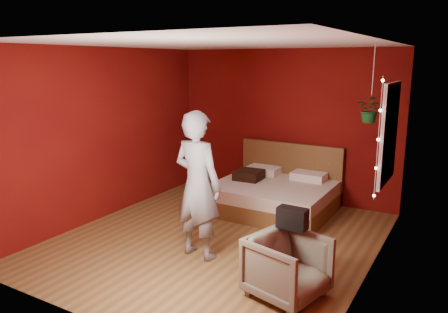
# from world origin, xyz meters

# --- Properties ---
(floor) EXTENTS (4.50, 4.50, 0.00)m
(floor) POSITION_xyz_m (0.00, 0.00, 0.00)
(floor) COLOR brown
(floor) RESTS_ON ground
(room_walls) EXTENTS (4.04, 4.54, 2.62)m
(room_walls) POSITION_xyz_m (0.00, 0.00, 1.68)
(room_walls) COLOR maroon
(room_walls) RESTS_ON ground
(window) EXTENTS (0.05, 0.97, 1.27)m
(window) POSITION_xyz_m (1.97, 0.90, 1.50)
(window) COLOR white
(window) RESTS_ON room_walls
(fairy_lights) EXTENTS (0.04, 0.04, 1.45)m
(fairy_lights) POSITION_xyz_m (1.94, 0.38, 1.50)
(fairy_lights) COLOR silver
(fairy_lights) RESTS_ON room_walls
(bed) EXTENTS (1.83, 1.55, 1.01)m
(bed) POSITION_xyz_m (0.18, 1.51, 0.26)
(bed) COLOR brown
(bed) RESTS_ON ground
(person) EXTENTS (0.71, 0.51, 1.83)m
(person) POSITION_xyz_m (0.06, -0.57, 0.91)
(person) COLOR slate
(person) RESTS_ON ground
(armchair) EXTENTS (0.87, 0.86, 0.65)m
(armchair) POSITION_xyz_m (1.38, -0.92, 0.33)
(armchair) COLOR #6B6855
(armchair) RESTS_ON ground
(handbag) EXTENTS (0.32, 0.17, 0.23)m
(handbag) POSITION_xyz_m (1.33, -0.68, 0.77)
(handbag) COLOR black
(handbag) RESTS_ON armchair
(throw_pillow) EXTENTS (0.45, 0.45, 0.15)m
(throw_pillow) POSITION_xyz_m (-0.29, 1.49, 0.53)
(throw_pillow) COLOR black
(throw_pillow) RESTS_ON bed
(hanging_plant) EXTENTS (0.42, 0.39, 1.02)m
(hanging_plant) POSITION_xyz_m (1.67, 1.17, 1.76)
(hanging_plant) COLOR silver
(hanging_plant) RESTS_ON room_walls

